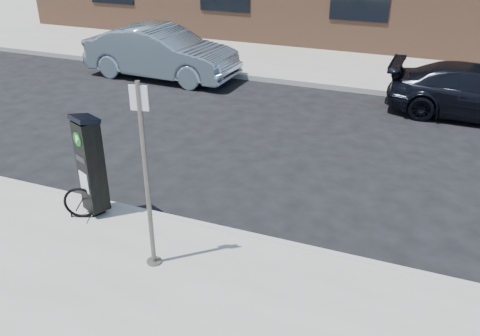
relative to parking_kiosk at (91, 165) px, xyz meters
The scene contains 9 objects.
ground 2.30m from the parking_kiosk, ahead, with size 120.00×120.00×0.00m, color black.
sidewalk_far 14.53m from the parking_kiosk, 81.97° to the left, with size 60.00×12.00×0.15m, color gray.
curb_near 2.27m from the parking_kiosk, ahead, with size 60.00×0.12×0.16m, color #9E9B93.
curb_far 8.67m from the parking_kiosk, 76.41° to the left, with size 60.00×0.12×0.16m, color #9E9B93.
parking_kiosk is the anchor object (origin of this frame).
sign_pole 1.82m from the parking_kiosk, 27.94° to the right, with size 0.24×0.21×2.68m.
bike_rack 0.67m from the parking_kiosk, 124.17° to the right, with size 0.53×0.24×0.55m.
car_silver 8.20m from the parking_kiosk, 111.93° to the left, with size 1.66×4.75×1.57m, color #8198A5.
car_dark 9.56m from the parking_kiosk, 51.56° to the left, with size 1.79×4.41×1.28m, color black.
Camera 1 is at (2.85, -6.17, 4.64)m, focal length 38.00 mm.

